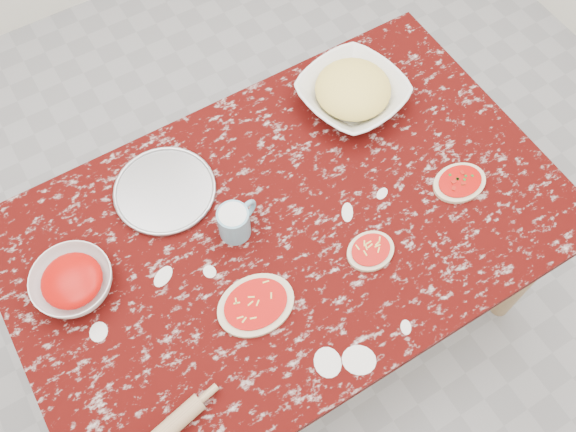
% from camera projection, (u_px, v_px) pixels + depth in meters
% --- Properties ---
extents(ground, '(4.00, 4.00, 0.00)m').
position_uv_depth(ground, '(288.00, 311.00, 2.47)').
color(ground, gray).
extents(worktable, '(1.60, 1.00, 0.75)m').
position_uv_depth(worktable, '(288.00, 237.00, 1.88)').
color(worktable, '#340504').
rests_on(worktable, ground).
extents(pizza_tray, '(0.36, 0.36, 0.01)m').
position_uv_depth(pizza_tray, '(165.00, 191.00, 1.85)').
color(pizza_tray, '#B2B2B7').
rests_on(pizza_tray, worktable).
extents(sauce_bowl, '(0.25, 0.25, 0.07)m').
position_uv_depth(sauce_bowl, '(73.00, 283.00, 1.68)').
color(sauce_bowl, white).
rests_on(sauce_bowl, worktable).
extents(cheese_bowl, '(0.38, 0.38, 0.08)m').
position_uv_depth(cheese_bowl, '(352.00, 94.00, 1.98)').
color(cheese_bowl, white).
rests_on(cheese_bowl, worktable).
extents(flour_mug, '(0.13, 0.09, 0.11)m').
position_uv_depth(flour_mug, '(235.00, 222.00, 1.75)').
color(flour_mug, '#6BA2BA').
rests_on(flour_mug, worktable).
extents(pizza_left, '(0.22, 0.18, 0.02)m').
position_uv_depth(pizza_left, '(256.00, 305.00, 1.68)').
color(pizza_left, beige).
rests_on(pizza_left, worktable).
extents(pizza_mid, '(0.14, 0.12, 0.02)m').
position_uv_depth(pizza_mid, '(371.00, 251.00, 1.76)').
color(pizza_mid, beige).
rests_on(pizza_mid, worktable).
extents(pizza_right, '(0.17, 0.14, 0.02)m').
position_uv_depth(pizza_right, '(459.00, 183.00, 1.86)').
color(pizza_right, beige).
rests_on(pizza_right, worktable).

